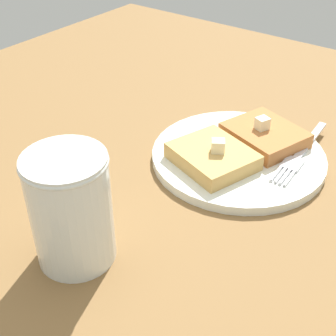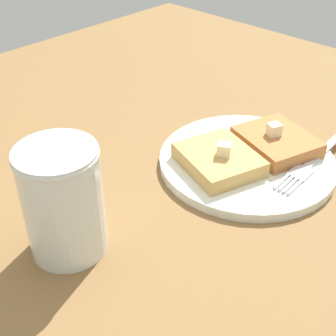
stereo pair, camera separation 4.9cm
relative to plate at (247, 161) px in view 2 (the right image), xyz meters
The scene contains 8 objects.
table_surface 8.35cm from the plate, 61.19° to the right, with size 95.66×95.66×2.03cm, color brown.
plate is the anchor object (origin of this frame).
toast_slice_left 4.59cm from the plate, 161.76° to the left, with size 7.83×9.11×1.94cm, color #B46D38.
toast_slice_middle 4.59cm from the plate, 18.24° to the right, with size 7.83×9.11×1.94cm, color tan.
butter_pat_primary 5.09cm from the plate, 166.08° to the left, with size 1.52×1.37×1.52cm, color #F1EBC2.
butter_pat_secondary 4.97cm from the plate, 10.88° to the right, with size 1.52×1.37×1.52cm, color beige.
fork 7.42cm from the plate, 120.99° to the left, with size 16.06×2.45×0.36cm.
syrup_jar 24.30cm from the plate, 10.40° to the right, with size 7.66×7.66×11.28cm.
Camera 2 is at (36.91, 32.91, 35.01)cm, focal length 50.00 mm.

